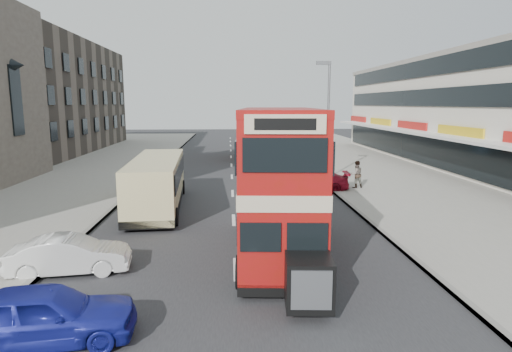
# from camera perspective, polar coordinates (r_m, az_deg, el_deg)

# --- Properties ---
(ground) EXTENTS (160.00, 160.00, 0.00)m
(ground) POSITION_cam_1_polar(r_m,az_deg,el_deg) (12.54, -2.55, -15.57)
(ground) COLOR #28282B
(ground) RESTS_ON ground
(road_surface) EXTENTS (12.00, 90.00, 0.01)m
(road_surface) POSITION_cam_1_polar(r_m,az_deg,el_deg) (31.80, -3.20, -0.09)
(road_surface) COLOR #28282B
(road_surface) RESTS_ON ground
(pavement_right) EXTENTS (12.00, 90.00, 0.15)m
(pavement_right) POSITION_cam_1_polar(r_m,az_deg,el_deg) (34.03, 17.44, 0.24)
(pavement_right) COLOR gray
(pavement_right) RESTS_ON ground
(pavement_left) EXTENTS (12.00, 90.00, 0.15)m
(pavement_left) POSITION_cam_1_polar(r_m,az_deg,el_deg) (33.92, -23.92, -0.18)
(pavement_left) COLOR gray
(pavement_left) RESTS_ON ground
(kerb_left) EXTENTS (0.20, 90.00, 0.16)m
(kerb_left) POSITION_cam_1_polar(r_m,az_deg,el_deg) (32.33, -14.08, -0.08)
(kerb_left) COLOR gray
(kerb_left) RESTS_ON ground
(kerb_right) EXTENTS (0.20, 90.00, 0.16)m
(kerb_right) POSITION_cam_1_polar(r_m,az_deg,el_deg) (32.40, 7.65, 0.14)
(kerb_right) COLOR gray
(kerb_right) RESTS_ON ground
(brick_terrace) EXTENTS (14.00, 28.00, 12.00)m
(brick_terrace) POSITION_cam_1_polar(r_m,az_deg,el_deg) (53.97, -27.80, 9.18)
(brick_terrace) COLOR #66594C
(brick_terrace) RESTS_ON ground
(commercial_row) EXTENTS (9.90, 46.20, 9.30)m
(commercial_row) POSITION_cam_1_polar(r_m,az_deg,el_deg) (38.95, 27.80, 7.54)
(commercial_row) COLOR silver
(commercial_row) RESTS_ON ground
(street_lamp) EXTENTS (1.00, 0.20, 8.12)m
(street_lamp) POSITION_cam_1_polar(r_m,az_deg,el_deg) (30.11, 9.38, 8.40)
(street_lamp) COLOR slate
(street_lamp) RESTS_ON ground
(bus_main) EXTENTS (3.11, 9.21, 4.98)m
(bus_main) POSITION_cam_1_polar(r_m,az_deg,el_deg) (14.99, 3.08, -0.82)
(bus_main) COLOR black
(bus_main) RESTS_ON ground
(bus_second) EXTENTS (2.91, 8.50, 4.59)m
(bus_second) POSITION_cam_1_polar(r_m,az_deg,el_deg) (42.40, -0.33, 5.62)
(bus_second) COLOR black
(bus_second) RESTS_ON ground
(coach) EXTENTS (2.83, 9.17, 2.40)m
(coach) POSITION_cam_1_polar(r_m,az_deg,el_deg) (22.59, -12.92, -0.65)
(coach) COLOR black
(coach) RESTS_ON ground
(car_left_near) EXTENTS (4.18, 2.13, 1.36)m
(car_left_near) POSITION_cam_1_polar(r_m,az_deg,el_deg) (11.13, -26.22, -16.11)
(car_left_near) COLOR #1C239B
(car_left_near) RESTS_ON ground
(car_left_front) EXTENTS (3.79, 1.74, 1.20)m
(car_left_front) POSITION_cam_1_polar(r_m,az_deg,el_deg) (15.03, -23.34, -9.55)
(car_left_front) COLOR white
(car_left_front) RESTS_ON ground
(car_right_a) EXTENTS (4.41, 2.16, 1.23)m
(car_right_a) POSITION_cam_1_polar(r_m,az_deg,el_deg) (26.73, 7.63, -0.67)
(car_right_a) COLOR maroon
(car_right_a) RESTS_ON ground
(car_right_b) EXTENTS (4.43, 2.34, 1.19)m
(car_right_b) POSITION_cam_1_polar(r_m,az_deg,el_deg) (33.37, 5.11, 1.36)
(car_right_b) COLOR #C45A13
(car_right_b) RESTS_ON ground
(car_right_c) EXTENTS (4.21, 2.11, 1.38)m
(car_right_c) POSITION_cam_1_polar(r_m,az_deg,el_deg) (44.15, 2.70, 3.51)
(car_right_c) COLOR #5685AC
(car_right_c) RESTS_ON ground
(pedestrian_near) EXTENTS (0.69, 0.53, 1.70)m
(pedestrian_near) POSITION_cam_1_polar(r_m,az_deg,el_deg) (27.46, 13.10, 0.24)
(pedestrian_near) COLOR gray
(pedestrian_near) RESTS_ON pavement_right
(cyclist) EXTENTS (0.70, 1.68, 2.24)m
(cyclist) POSITION_cam_1_polar(r_m,az_deg,el_deg) (30.97, 3.40, 1.11)
(cyclist) COLOR gray
(cyclist) RESTS_ON ground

